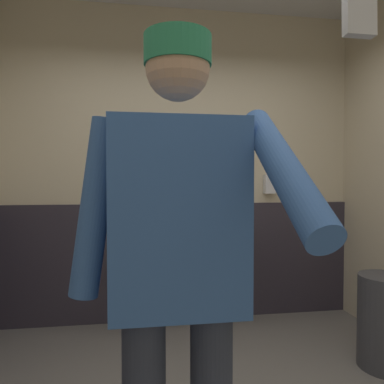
{
  "coord_description": "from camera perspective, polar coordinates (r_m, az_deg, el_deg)",
  "views": [
    {
      "loc": [
        -0.4,
        -1.62,
        1.31
      ],
      "look_at": [
        -0.14,
        0.12,
        1.25
      ],
      "focal_mm": 33.66,
      "sensor_mm": 36.0,
      "label": 1
    }
  ],
  "objects": [
    {
      "name": "privacy_divider_panel",
      "position": [
        3.16,
        -1.02,
        -4.61
      ],
      "size": [
        0.04,
        0.4,
        0.9
      ],
      "primitive_type": "cube",
      "color": "#4C4C51"
    },
    {
      "name": "soap_dispenser",
      "position": [
        3.54,
        12.17,
        1.23
      ],
      "size": [
        0.1,
        0.07,
        0.18
      ],
      "primitive_type": "cube",
      "color": "silver"
    },
    {
      "name": "person",
      "position": [
        1.17,
        -2.19,
        -11.78
      ],
      "size": [
        0.64,
        0.6,
        1.76
      ],
      "color": "#2D3342",
      "rests_on": "ground_plane"
    },
    {
      "name": "urinal_middle",
      "position": [
        3.33,
        5.29,
        -7.31
      ],
      "size": [
        0.4,
        0.34,
        1.24
      ],
      "color": "white",
      "rests_on": "ground_plane"
    },
    {
      "name": "cell_phone",
      "position": [
        0.82,
        24.99,
        25.04
      ],
      "size": [
        0.06,
        0.03,
        0.11
      ],
      "primitive_type": "cube",
      "rotation": [
        -0.04,
        0.0,
        0.02
      ],
      "color": "silver"
    },
    {
      "name": "wall_back",
      "position": [
        3.43,
        -1.93,
        4.22
      ],
      "size": [
        3.9,
        0.12,
        2.9
      ],
      "primitive_type": "cube",
      "color": "beige",
      "rests_on": "ground_plane"
    },
    {
      "name": "urinal_left",
      "position": [
        3.23,
        -7.85,
        -7.6
      ],
      "size": [
        0.4,
        0.34,
        1.24
      ],
      "color": "white",
      "rests_on": "ground_plane"
    },
    {
      "name": "wainscot_band_back",
      "position": [
        3.44,
        -1.77,
        -10.93
      ],
      "size": [
        3.3,
        0.03,
        1.09
      ],
      "primitive_type": "cube",
      "color": "#2D2833",
      "rests_on": "ground_plane"
    }
  ]
}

